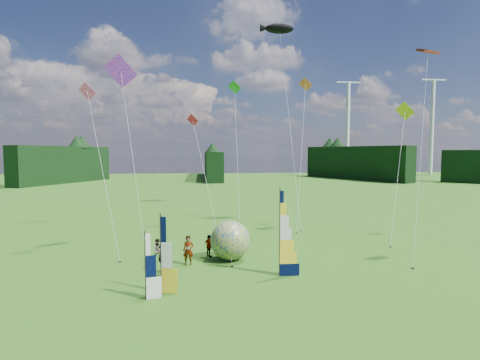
{
  "coord_description": "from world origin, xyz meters",
  "views": [
    {
      "loc": [
        -3.29,
        -17.88,
        7.13
      ],
      "look_at": [
        -1.0,
        4.0,
        5.5
      ],
      "focal_mm": 28.0,
      "sensor_mm": 36.0,
      "label": 1
    }
  ],
  "objects": [
    {
      "name": "ground",
      "position": [
        0.0,
        0.0,
        0.0
      ],
      "size": [
        220.0,
        220.0,
        0.0
      ],
      "primitive_type": "plane",
      "color": "#335F11",
      "rests_on": "ground"
    },
    {
      "name": "treeline_ring",
      "position": [
        0.0,
        0.0,
        4.0
      ],
      "size": [
        210.0,
        210.0,
        8.0
      ],
      "primitive_type": null,
      "color": "black",
      "rests_on": "ground"
    },
    {
      "name": "turbine_left",
      "position": [
        70.0,
        95.0,
        15.0
      ],
      "size": [
        8.0,
        1.2,
        30.0
      ],
      "primitive_type": null,
      "color": "silver",
      "rests_on": "ground"
    },
    {
      "name": "turbine_right",
      "position": [
        45.0,
        102.0,
        15.0
      ],
      "size": [
        8.0,
        1.2,
        30.0
      ],
      "primitive_type": null,
      "color": "silver",
      "rests_on": "ground"
    },
    {
      "name": "feather_banner_main",
      "position": [
        1.16,
        2.86,
        2.48
      ],
      "size": [
        1.34,
        0.11,
        4.97
      ],
      "primitive_type": null,
      "rotation": [
        0.0,
        0.0,
        -0.01
      ],
      "color": "#040C32",
      "rests_on": "ground"
    },
    {
      "name": "side_banner_left",
      "position": [
        -5.33,
        0.93,
        1.97
      ],
      "size": [
        1.07,
        0.37,
        3.93
      ],
      "primitive_type": null,
      "rotation": [
        0.0,
        0.0,
        -0.25
      ],
      "color": "yellow",
      "rests_on": "ground"
    },
    {
      "name": "side_banner_far",
      "position": [
        -5.99,
        0.11,
        1.63
      ],
      "size": [
        0.96,
        0.35,
        3.26
      ],
      "primitive_type": null,
      "rotation": [
        0.0,
        0.0,
        0.26
      ],
      "color": "white",
      "rests_on": "ground"
    },
    {
      "name": "bol_inflatable",
      "position": [
        -1.4,
        6.42,
        1.31
      ],
      "size": [
        3.16,
        3.16,
        2.62
      ],
      "primitive_type": "sphere",
      "rotation": [
        0.0,
        0.0,
        -0.24
      ],
      "color": "navy",
      "rests_on": "ground"
    },
    {
      "name": "spectator_a",
      "position": [
        -4.12,
        5.64,
        0.93
      ],
      "size": [
        0.69,
        0.46,
        1.86
      ],
      "primitive_type": "imported",
      "rotation": [
        0.0,
        0.0,
        -0.02
      ],
      "color": "#66594C",
      "rests_on": "ground"
    },
    {
      "name": "spectator_b",
      "position": [
        -6.1,
        6.41,
        0.77
      ],
      "size": [
        0.78,
        0.43,
        1.54
      ],
      "primitive_type": "imported",
      "rotation": [
        0.0,
        0.0,
        0.09
      ],
      "color": "#66594C",
      "rests_on": "ground"
    },
    {
      "name": "spectator_c",
      "position": [
        -5.52,
        4.32,
        0.88
      ],
      "size": [
        0.71,
        1.21,
        1.76
      ],
      "primitive_type": "imported",
      "rotation": [
        0.0,
        0.0,
        1.3
      ],
      "color": "#66594C",
      "rests_on": "ground"
    },
    {
      "name": "spectator_d",
      "position": [
        -2.78,
        7.25,
        0.77
      ],
      "size": [
        0.84,
        0.94,
        1.54
      ],
      "primitive_type": "imported",
      "rotation": [
        0.0,
        0.0,
        2.23
      ],
      "color": "#66594C",
      "rests_on": "ground"
    },
    {
      "name": "camp_chair",
      "position": [
        -5.21,
        2.96,
        0.49
      ],
      "size": [
        0.6,
        0.6,
        0.99
      ],
      "primitive_type": null,
      "rotation": [
        0.0,
        0.0,
        0.06
      ],
      "color": "navy",
      "rests_on": "ground"
    },
    {
      "name": "kite_whale",
      "position": [
        5.94,
        21.02,
        11.82
      ],
      "size": [
        7.05,
        16.33,
        23.63
      ],
      "primitive_type": null,
      "rotation": [
        0.0,
        0.0,
        0.2
      ],
      "color": "black",
      "rests_on": "ground"
    },
    {
      "name": "kite_rainbow_delta",
      "position": [
        -8.68,
        12.4,
        8.1
      ],
      "size": [
        9.25,
        11.08,
        16.2
      ],
      "primitive_type": null,
      "rotation": [
        0.0,
        0.0,
        0.26
      ],
      "color": "#F8284E",
      "rests_on": "ground"
    },
    {
      "name": "kite_parafoil",
      "position": [
        11.58,
        6.12,
        8.15
      ],
      "size": [
        8.95,
        10.22,
        16.3
      ],
      "primitive_type": null,
      "rotation": [
        0.0,
        0.0,
        0.2
      ],
      "color": "red",
      "rests_on": "ground"
    },
    {
      "name": "small_kite_red",
      "position": [
        -2.97,
        15.94,
        5.71
      ],
      "size": [
        7.86,
        12.02,
        11.41
      ],
      "primitive_type": null,
      "rotation": [
        0.0,
        0.0,
        -0.35
      ],
      "color": "red",
      "rests_on": "ground"
    },
    {
      "name": "small_kite_orange",
      "position": [
        6.44,
        17.67,
        7.76
      ],
      "size": [
        8.54,
        11.34,
        15.52
      ],
      "primitive_type": null,
      "rotation": [
        0.0,
        0.0,
        -0.38
      ],
      "color": "orange",
      "rests_on": "ground"
    },
    {
      "name": "small_kite_yellow",
      "position": [
        13.2,
        11.89,
        6.18
      ],
      "size": [
        10.77,
        11.93,
        12.37
      ],
      "primitive_type": null,
      "rotation": [
        0.0,
        0.0,
        -0.4
      ],
      "color": "yellow",
      "rests_on": "ground"
    },
    {
      "name": "small_kite_pink",
      "position": [
        -10.24,
        9.4,
        6.46
      ],
      "size": [
        6.23,
        8.28,
        12.92
      ],
      "primitive_type": null,
      "rotation": [
        0.0,
        0.0,
        -0.08
      ],
      "color": "#E44F81",
      "rests_on": "ground"
    },
    {
      "name": "small_kite_green",
      "position": [
        0.64,
        22.95,
        8.23
      ],
      "size": [
        6.22,
        14.2,
        16.47
      ],
      "primitive_type": null,
      "rotation": [
        0.0,
        0.0,
        -0.23
      ],
      "color": "green",
      "rests_on": "ground"
    }
  ]
}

